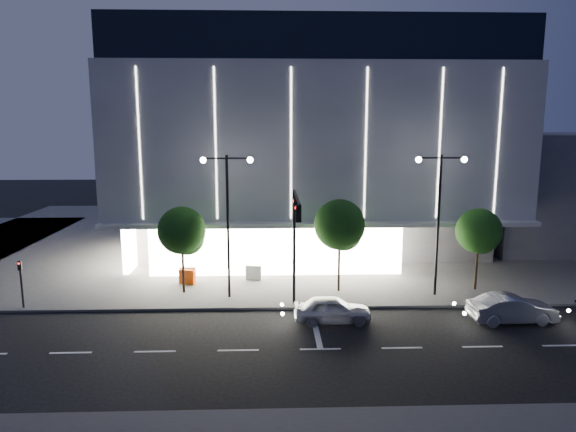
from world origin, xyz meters
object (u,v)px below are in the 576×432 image
at_px(tree_right, 479,233).
at_px(car_lead, 333,309).
at_px(car_second, 512,309).
at_px(tree_mid, 340,227).
at_px(street_lamp_east, 439,204).
at_px(barrier_b, 188,274).
at_px(ped_signal_far, 21,279).
at_px(tree_left, 182,233).
at_px(street_lamp_west, 228,205).
at_px(barrier_a, 187,277).
at_px(traffic_mast, 295,228).
at_px(barrier_d, 254,273).

relative_size(tree_right, car_lead, 1.29).
relative_size(tree_right, car_second, 1.18).
relative_size(tree_mid, car_second, 1.31).
xyz_separation_m(street_lamp_east, barrier_b, (-16.11, 3.34, -5.31)).
bearing_deg(car_lead, ped_signal_far, 82.95).
xyz_separation_m(tree_left, tree_mid, (10.00, 0.00, 0.30)).
bearing_deg(street_lamp_west, barrier_a, 138.31).
relative_size(ped_signal_far, tree_right, 0.54).
bearing_deg(tree_left, tree_right, -0.00).
height_order(traffic_mast, barrier_b, traffic_mast).
height_order(ped_signal_far, barrier_a, ped_signal_far).
bearing_deg(barrier_b, car_lead, -42.77).
height_order(street_lamp_west, barrier_d, street_lamp_west).
bearing_deg(barrier_b, ped_signal_far, -155.23).
relative_size(ped_signal_far, barrier_a, 2.73).
xyz_separation_m(street_lamp_east, tree_mid, (-5.97, 1.02, -1.62)).
distance_m(car_second, barrier_a, 20.25).
relative_size(street_lamp_east, tree_right, 1.63).
distance_m(car_lead, barrier_b, 11.71).
height_order(traffic_mast, barrier_a, traffic_mast).
distance_m(traffic_mast, barrier_b, 10.28).
height_order(tree_left, barrier_b, tree_left).
bearing_deg(ped_signal_far, car_lead, -7.98).
bearing_deg(tree_left, ped_signal_far, -164.39).
relative_size(traffic_mast, ped_signal_far, 2.36).
height_order(street_lamp_east, barrier_d, street_lamp_east).
bearing_deg(tree_mid, street_lamp_east, -9.69).
height_order(street_lamp_west, tree_mid, street_lamp_west).
xyz_separation_m(ped_signal_far, tree_right, (28.03, 2.52, 2.00)).
bearing_deg(car_second, tree_right, -4.43).
distance_m(street_lamp_east, tree_left, 16.12).
relative_size(tree_right, barrier_b, 5.01).
bearing_deg(barrier_a, tree_right, 14.61).
bearing_deg(street_lamp_east, barrier_b, 168.28).
relative_size(street_lamp_east, car_second, 1.92).
height_order(tree_mid, barrier_d, tree_mid).
relative_size(ped_signal_far, barrier_d, 2.73).
bearing_deg(street_lamp_west, street_lamp_east, 0.00).
distance_m(street_lamp_east, ped_signal_far, 25.37).
distance_m(street_lamp_east, barrier_a, 17.14).
height_order(street_lamp_east, barrier_b, street_lamp_east).
bearing_deg(street_lamp_east, car_lead, -150.10).
relative_size(car_lead, barrier_a, 3.87).
bearing_deg(ped_signal_far, car_second, -5.88).
bearing_deg(traffic_mast, barrier_d, 112.47).
height_order(tree_mid, car_second, tree_mid).
height_order(tree_left, tree_mid, tree_mid).
bearing_deg(street_lamp_west, tree_right, 3.64).
height_order(street_lamp_east, car_second, street_lamp_east).
height_order(street_lamp_east, tree_mid, street_lamp_east).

